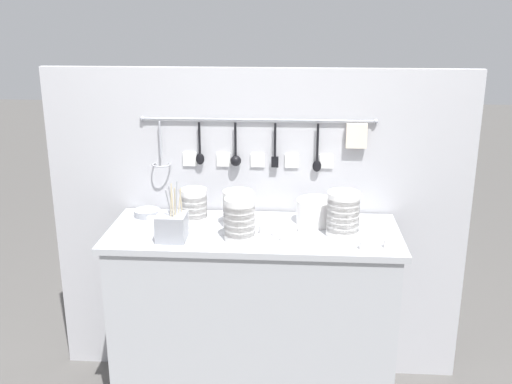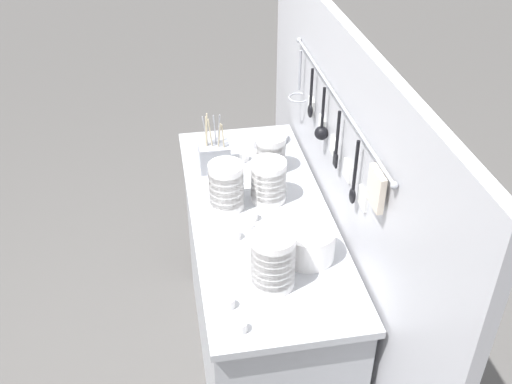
{
  "view_description": "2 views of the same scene",
  "coord_description": "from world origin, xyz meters",
  "px_view_note": "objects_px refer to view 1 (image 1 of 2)",
  "views": [
    {
      "loc": [
        0.19,
        -2.67,
        1.99
      ],
      "look_at": [
        0.01,
        0.0,
        1.15
      ],
      "focal_mm": 42.0,
      "sensor_mm": 36.0,
      "label": 1
    },
    {
      "loc": [
        1.9,
        -0.35,
        2.39
      ],
      "look_at": [
        0.05,
        -0.02,
        1.09
      ],
      "focal_mm": 42.0,
      "sensor_mm": 36.0,
      "label": 2
    }
  ],
  "objects_px": {
    "cup_centre": "(141,239)",
    "cup_mid_row": "(389,244)",
    "cup_beside_plates": "(364,245)",
    "cup_front_right": "(171,225)",
    "steel_mixing_bowl": "(147,213)",
    "cup_front_left": "(264,230)",
    "cutlery_caddy": "(172,227)",
    "bowl_stack_nested_right": "(194,205)",
    "plate_stack": "(316,211)",
    "bowl_stack_short_front": "(343,214)",
    "cup_back_right": "(302,228)",
    "cup_by_caddy": "(277,232)",
    "bowl_stack_back_corner": "(238,209)",
    "bowl_stack_wide_centre": "(240,219)",
    "cup_back_left": "(285,237)"
  },
  "relations": [
    {
      "from": "cup_front_right",
      "to": "cup_back_right",
      "type": "bearing_deg",
      "value": -0.14
    },
    {
      "from": "cup_by_caddy",
      "to": "cup_beside_plates",
      "type": "bearing_deg",
      "value": -18.55
    },
    {
      "from": "bowl_stack_back_corner",
      "to": "cup_back_right",
      "type": "distance_m",
      "value": 0.32
    },
    {
      "from": "plate_stack",
      "to": "cup_centre",
      "type": "relative_size",
      "value": 4.61
    },
    {
      "from": "cup_front_left",
      "to": "cup_centre",
      "type": "bearing_deg",
      "value": -164.62
    },
    {
      "from": "cup_centre",
      "to": "cup_mid_row",
      "type": "bearing_deg",
      "value": 0.86
    },
    {
      "from": "cup_beside_plates",
      "to": "cup_front_left",
      "type": "distance_m",
      "value": 0.48
    },
    {
      "from": "cup_mid_row",
      "to": "cup_centre",
      "type": "distance_m",
      "value": 1.11
    },
    {
      "from": "cup_back_right",
      "to": "cutlery_caddy",
      "type": "bearing_deg",
      "value": -166.8
    },
    {
      "from": "steel_mixing_bowl",
      "to": "cup_front_right",
      "type": "height_order",
      "value": "cup_front_right"
    },
    {
      "from": "bowl_stack_nested_right",
      "to": "plate_stack",
      "type": "relative_size",
      "value": 0.87
    },
    {
      "from": "bowl_stack_short_front",
      "to": "cup_back_right",
      "type": "distance_m",
      "value": 0.21
    },
    {
      "from": "cup_mid_row",
      "to": "cup_by_caddy",
      "type": "bearing_deg",
      "value": 167.93
    },
    {
      "from": "cup_front_left",
      "to": "cup_centre",
      "type": "xyz_separation_m",
      "value": [
        -0.55,
        -0.15,
        0.0
      ]
    },
    {
      "from": "plate_stack",
      "to": "cup_mid_row",
      "type": "height_order",
      "value": "plate_stack"
    },
    {
      "from": "cutlery_caddy",
      "to": "cup_back_right",
      "type": "relative_size",
      "value": 6.57
    },
    {
      "from": "plate_stack",
      "to": "bowl_stack_wide_centre",
      "type": "bearing_deg",
      "value": -145.02
    },
    {
      "from": "plate_stack",
      "to": "cup_beside_plates",
      "type": "height_order",
      "value": "plate_stack"
    },
    {
      "from": "steel_mixing_bowl",
      "to": "cup_by_caddy",
      "type": "distance_m",
      "value": 0.71
    },
    {
      "from": "bowl_stack_nested_right",
      "to": "cup_beside_plates",
      "type": "distance_m",
      "value": 0.86
    },
    {
      "from": "plate_stack",
      "to": "steel_mixing_bowl",
      "type": "xyz_separation_m",
      "value": [
        -0.86,
        0.05,
        -0.04
      ]
    },
    {
      "from": "cup_back_right",
      "to": "cup_front_right",
      "type": "height_order",
      "value": "same"
    },
    {
      "from": "cup_back_right",
      "to": "plate_stack",
      "type": "bearing_deg",
      "value": 61.13
    },
    {
      "from": "cup_by_caddy",
      "to": "bowl_stack_short_front",
      "type": "bearing_deg",
      "value": 6.43
    },
    {
      "from": "cup_back_right",
      "to": "cup_centre",
      "type": "xyz_separation_m",
      "value": [
        -0.73,
        -0.19,
        0.0
      ]
    },
    {
      "from": "bowl_stack_nested_right",
      "to": "bowl_stack_wide_centre",
      "type": "height_order",
      "value": "bowl_stack_wide_centre"
    },
    {
      "from": "cup_centre",
      "to": "cup_front_right",
      "type": "relative_size",
      "value": 1.0
    },
    {
      "from": "cutlery_caddy",
      "to": "cup_front_left",
      "type": "bearing_deg",
      "value": 13.75
    },
    {
      "from": "bowl_stack_wide_centre",
      "to": "cup_front_right",
      "type": "relative_size",
      "value": 4.8
    },
    {
      "from": "cup_by_caddy",
      "to": "cup_centre",
      "type": "xyz_separation_m",
      "value": [
        -0.61,
        -0.12,
        0.0
      ]
    },
    {
      "from": "cup_centre",
      "to": "cup_beside_plates",
      "type": "bearing_deg",
      "value": -0.41
    },
    {
      "from": "cutlery_caddy",
      "to": "cup_centre",
      "type": "distance_m",
      "value": 0.15
    },
    {
      "from": "bowl_stack_wide_centre",
      "to": "plate_stack",
      "type": "relative_size",
      "value": 1.04
    },
    {
      "from": "bowl_stack_short_front",
      "to": "cup_centre",
      "type": "relative_size",
      "value": 5.03
    },
    {
      "from": "bowl_stack_nested_right",
      "to": "bowl_stack_short_front",
      "type": "bearing_deg",
      "value": -10.67
    },
    {
      "from": "cup_beside_plates",
      "to": "cup_centre",
      "type": "bearing_deg",
      "value": 179.59
    },
    {
      "from": "cup_beside_plates",
      "to": "cup_back_right",
      "type": "xyz_separation_m",
      "value": [
        -0.27,
        0.2,
        0.0
      ]
    },
    {
      "from": "bowl_stack_back_corner",
      "to": "bowl_stack_short_front",
      "type": "distance_m",
      "value": 0.5
    },
    {
      "from": "cutlery_caddy",
      "to": "cup_back_left",
      "type": "distance_m",
      "value": 0.52
    },
    {
      "from": "cup_beside_plates",
      "to": "cup_front_right",
      "type": "xyz_separation_m",
      "value": [
        -0.9,
        0.2,
        0.0
      ]
    },
    {
      "from": "bowl_stack_back_corner",
      "to": "cup_beside_plates",
      "type": "bearing_deg",
      "value": -22.97
    },
    {
      "from": "plate_stack",
      "to": "cup_front_right",
      "type": "distance_m",
      "value": 0.71
    },
    {
      "from": "bowl_stack_wide_centre",
      "to": "cup_back_right",
      "type": "height_order",
      "value": "bowl_stack_wide_centre"
    },
    {
      "from": "steel_mixing_bowl",
      "to": "cup_front_left",
      "type": "relative_size",
      "value": 3.22
    },
    {
      "from": "bowl_stack_wide_centre",
      "to": "cup_back_right",
      "type": "bearing_deg",
      "value": 23.74
    },
    {
      "from": "bowl_stack_back_corner",
      "to": "steel_mixing_bowl",
      "type": "xyz_separation_m",
      "value": [
        -0.48,
        0.12,
        -0.07
      ]
    },
    {
      "from": "bowl_stack_back_corner",
      "to": "bowl_stack_wide_centre",
      "type": "height_order",
      "value": "bowl_stack_wide_centre"
    },
    {
      "from": "bowl_stack_back_corner",
      "to": "cutlery_caddy",
      "type": "relative_size",
      "value": 0.65
    },
    {
      "from": "cup_front_right",
      "to": "plate_stack",
      "type": "bearing_deg",
      "value": 9.73
    },
    {
      "from": "bowl_stack_nested_right",
      "to": "cup_front_left",
      "type": "distance_m",
      "value": 0.39
    }
  ]
}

